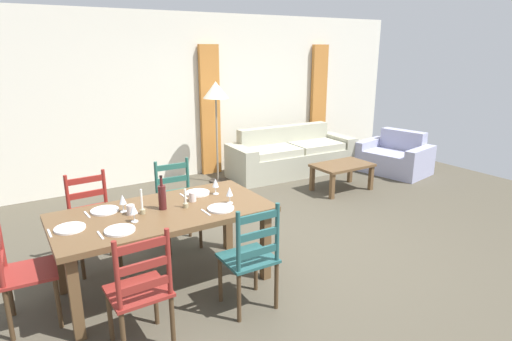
{
  "coord_description": "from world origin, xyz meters",
  "views": [
    {
      "loc": [
        -2.47,
        -3.45,
        2.16
      ],
      "look_at": [
        0.09,
        0.66,
        0.75
      ],
      "focal_mm": 29.96,
      "sensor_mm": 36.0,
      "label": 1
    }
  ],
  "objects_px": {
    "wine_glass_far_right": "(215,183)",
    "coffee_cup_primary": "(192,197)",
    "wine_glass_near_right": "(230,192)",
    "wine_glass_far_left": "(123,200)",
    "armchair_upholstered": "(395,158)",
    "dining_chair_far_left": "(92,221)",
    "coffee_cup_secondary": "(131,210)",
    "dining_chair_far_right": "(177,204)",
    "couch": "(291,156)",
    "dining_chair_head_west": "(21,270)",
    "wine_glass_near_left": "(134,209)",
    "dining_table": "(164,219)",
    "wine_bottle": "(162,197)",
    "dining_chair_near_right": "(251,257)",
    "coffee_table": "(342,168)",
    "dining_chair_near_left": "(141,291)",
    "standing_lamp": "(216,96)"
  },
  "relations": [
    {
      "from": "wine_glass_near_left",
      "to": "coffee_table",
      "type": "relative_size",
      "value": 0.18
    },
    {
      "from": "dining_chair_near_left",
      "to": "wine_glass_near_right",
      "type": "bearing_deg",
      "value": 29.14
    },
    {
      "from": "wine_glass_near_left",
      "to": "wine_glass_near_right",
      "type": "distance_m",
      "value": 0.89
    },
    {
      "from": "dining_table",
      "to": "wine_glass_near_left",
      "type": "height_order",
      "value": "wine_glass_near_left"
    },
    {
      "from": "dining_chair_far_left",
      "to": "wine_glass_far_right",
      "type": "xyz_separation_m",
      "value": [
        1.08,
        -0.62,
        0.38
      ]
    },
    {
      "from": "wine_bottle",
      "to": "standing_lamp",
      "type": "height_order",
      "value": "standing_lamp"
    },
    {
      "from": "dining_chair_head_west",
      "to": "coffee_table",
      "type": "height_order",
      "value": "dining_chair_head_west"
    },
    {
      "from": "dining_chair_near_left",
      "to": "wine_glass_far_left",
      "type": "height_order",
      "value": "dining_chair_near_left"
    },
    {
      "from": "armchair_upholstered",
      "to": "standing_lamp",
      "type": "bearing_deg",
      "value": 159.04
    },
    {
      "from": "wine_glass_near_left",
      "to": "wine_glass_far_right",
      "type": "distance_m",
      "value": 0.93
    },
    {
      "from": "wine_glass_far_left",
      "to": "couch",
      "type": "height_order",
      "value": "wine_glass_far_left"
    },
    {
      "from": "wine_glass_near_left",
      "to": "wine_glass_far_right",
      "type": "bearing_deg",
      "value": 16.63
    },
    {
      "from": "dining_chair_head_west",
      "to": "wine_glass_far_left",
      "type": "bearing_deg",
      "value": 7.54
    },
    {
      "from": "dining_chair_near_right",
      "to": "wine_glass_far_right",
      "type": "distance_m",
      "value": 0.96
    },
    {
      "from": "coffee_cup_secondary",
      "to": "armchair_upholstered",
      "type": "xyz_separation_m",
      "value": [
        5.1,
        1.42,
        -0.55
      ]
    },
    {
      "from": "coffee_cup_secondary",
      "to": "wine_glass_near_right",
      "type": "bearing_deg",
      "value": -13.63
    },
    {
      "from": "wine_bottle",
      "to": "coffee_table",
      "type": "bearing_deg",
      "value": 19.66
    },
    {
      "from": "wine_bottle",
      "to": "coffee_table",
      "type": "xyz_separation_m",
      "value": [
        3.3,
        1.18,
        -0.51
      ]
    },
    {
      "from": "dining_chair_head_west",
      "to": "couch",
      "type": "bearing_deg",
      "value": 28.6
    },
    {
      "from": "dining_table",
      "to": "wine_bottle",
      "type": "xyz_separation_m",
      "value": [
        0.01,
        0.03,
        0.2
      ]
    },
    {
      "from": "wine_glass_near_left",
      "to": "coffee_cup_primary",
      "type": "distance_m",
      "value": 0.65
    },
    {
      "from": "dining_chair_head_west",
      "to": "wine_glass_far_right",
      "type": "xyz_separation_m",
      "value": [
        1.76,
        0.11,
        0.38
      ]
    },
    {
      "from": "wine_glass_near_right",
      "to": "dining_chair_far_right",
      "type": "bearing_deg",
      "value": 100.21
    },
    {
      "from": "coffee_table",
      "to": "dining_chair_near_left",
      "type": "bearing_deg",
      "value": -152.59
    },
    {
      "from": "dining_chair_far_left",
      "to": "wine_glass_far_right",
      "type": "relative_size",
      "value": 5.96
    },
    {
      "from": "dining_table",
      "to": "coffee_table",
      "type": "distance_m",
      "value": 3.53
    },
    {
      "from": "dining_chair_near_right",
      "to": "coffee_table",
      "type": "height_order",
      "value": "dining_chair_near_right"
    },
    {
      "from": "wine_glass_near_right",
      "to": "coffee_cup_primary",
      "type": "height_order",
      "value": "wine_glass_near_right"
    },
    {
      "from": "wine_glass_near_left",
      "to": "coffee_table",
      "type": "bearing_deg",
      "value": 20.29
    },
    {
      "from": "wine_glass_near_right",
      "to": "wine_glass_far_left",
      "type": "bearing_deg",
      "value": 161.16
    },
    {
      "from": "wine_glass_far_right",
      "to": "coffee_cup_primary",
      "type": "relative_size",
      "value": 1.79
    },
    {
      "from": "armchair_upholstered",
      "to": "dining_chair_far_left",
      "type": "bearing_deg",
      "value": -172.36
    },
    {
      "from": "dining_chair_near_left",
      "to": "coffee_cup_secondary",
      "type": "distance_m",
      "value": 0.88
    },
    {
      "from": "armchair_upholstered",
      "to": "coffee_table",
      "type": "bearing_deg",
      "value": -170.16
    },
    {
      "from": "wine_glass_far_left",
      "to": "wine_glass_far_right",
      "type": "xyz_separation_m",
      "value": [
        0.91,
        -0.01,
        0.0
      ]
    },
    {
      "from": "wine_glass_far_right",
      "to": "coffee_table",
      "type": "xyz_separation_m",
      "value": [
        2.71,
        1.06,
        -0.51
      ]
    },
    {
      "from": "armchair_upholstered",
      "to": "wine_glass_far_right",
      "type": "bearing_deg",
      "value": -162.56
    },
    {
      "from": "dining_chair_near_left",
      "to": "coffee_table",
      "type": "relative_size",
      "value": 1.07
    },
    {
      "from": "wine_glass_near_left",
      "to": "wine_glass_far_left",
      "type": "height_order",
      "value": "same"
    },
    {
      "from": "dining_chair_head_west",
      "to": "armchair_upholstered",
      "type": "distance_m",
      "value": 6.16
    },
    {
      "from": "dining_chair_far_left",
      "to": "dining_chair_far_right",
      "type": "relative_size",
      "value": 1.0
    },
    {
      "from": "dining_chair_near_right",
      "to": "standing_lamp",
      "type": "height_order",
      "value": "standing_lamp"
    },
    {
      "from": "wine_glass_near_right",
      "to": "dining_chair_near_right",
      "type": "bearing_deg",
      "value": -101.6
    },
    {
      "from": "dining_chair_far_right",
      "to": "coffee_table",
      "type": "relative_size",
      "value": 1.07
    },
    {
      "from": "dining_chair_head_west",
      "to": "wine_glass_near_left",
      "type": "distance_m",
      "value": 0.96
    },
    {
      "from": "coffee_cup_secondary",
      "to": "armchair_upholstered",
      "type": "distance_m",
      "value": 5.32
    },
    {
      "from": "dining_chair_near_right",
      "to": "dining_table",
      "type": "bearing_deg",
      "value": 123.04
    },
    {
      "from": "wine_glass_far_right",
      "to": "dining_table",
      "type": "bearing_deg",
      "value": -166.37
    },
    {
      "from": "coffee_cup_secondary",
      "to": "dining_chair_far_right",
      "type": "bearing_deg",
      "value": 45.83
    },
    {
      "from": "wine_glass_near_right",
      "to": "armchair_upholstered",
      "type": "relative_size",
      "value": 0.12
    }
  ]
}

